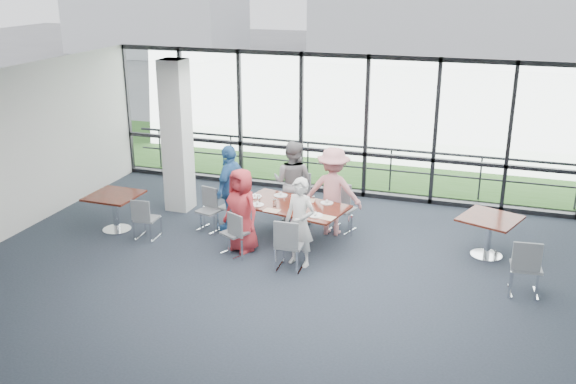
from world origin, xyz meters
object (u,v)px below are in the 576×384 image
(diner_far_left, at_px, (293,182))
(chair_main_fr, at_px, (343,209))
(chair_main_nr, at_px, (290,244))
(chair_spare_la, at_px, (147,219))
(diner_end, at_px, (231,188))
(chair_spare_r, at_px, (526,267))
(diner_near_right, at_px, (300,222))
(diner_far_right, at_px, (333,191))
(main_table, at_px, (293,211))
(chair_main_fl, at_px, (300,198))
(side_table_right, at_px, (490,223))
(chair_main_end, at_px, (232,207))
(chair_spare_lb, at_px, (209,211))
(side_table_left, at_px, (114,200))
(structural_column, at_px, (177,136))
(diner_near_left, at_px, (242,210))
(chair_main_nl, at_px, (235,233))

(diner_far_left, relative_size, chair_main_fr, 1.92)
(chair_main_nr, distance_m, chair_spare_la, 3.05)
(diner_end, distance_m, chair_main_nr, 2.20)
(chair_main_nr, xyz_separation_m, chair_spare_r, (3.81, 0.32, 0.01))
(diner_near_right, xyz_separation_m, diner_far_right, (0.19, 1.55, 0.08))
(main_table, xyz_separation_m, chair_main_fl, (-0.21, 1.11, -0.16))
(main_table, bearing_deg, chair_main_fr, 61.23)
(side_table_right, distance_m, chair_main_nr, 3.59)
(diner_far_left, xyz_separation_m, chair_main_end, (-1.04, -0.66, -0.41))
(chair_spare_la, bearing_deg, diner_far_left, 29.99)
(chair_spare_lb, height_order, chair_spare_r, chair_spare_r)
(chair_main_nr, bearing_deg, side_table_right, 24.53)
(main_table, distance_m, chair_spare_la, 2.80)
(side_table_left, xyz_separation_m, chair_spare_lb, (1.74, 0.58, -0.24))
(diner_far_right, bearing_deg, chair_spare_la, 21.99)
(diner_near_right, height_order, diner_far_right, diner_far_right)
(structural_column, relative_size, chair_spare_r, 3.42)
(main_table, relative_size, diner_near_left, 1.38)
(diner_far_right, bearing_deg, chair_main_nr, 80.44)
(side_table_right, height_order, chair_main_nl, chair_main_nl)
(chair_spare_lb, bearing_deg, diner_end, -135.45)
(chair_main_fr, bearing_deg, side_table_right, -168.06)
(chair_main_fr, xyz_separation_m, chair_spare_lb, (-2.50, -0.83, -0.04))
(side_table_right, xyz_separation_m, diner_near_left, (-4.29, -1.12, 0.13))
(side_table_left, xyz_separation_m, diner_near_left, (2.72, -0.08, 0.13))
(diner_far_left, height_order, chair_main_end, diner_far_left)
(structural_column, bearing_deg, chair_main_end, -24.07)
(main_table, bearing_deg, chair_main_end, -179.62)
(diner_far_right, relative_size, diner_end, 1.01)
(structural_column, distance_m, chair_main_fl, 2.89)
(structural_column, bearing_deg, chair_main_fr, -1.79)
(chair_main_nr, xyz_separation_m, chair_main_end, (-1.67, 1.42, -0.02))
(chair_main_fr, height_order, chair_spare_la, chair_main_fr)
(side_table_left, distance_m, diner_near_left, 2.73)
(diner_end, bearing_deg, diner_far_left, 128.86)
(diner_end, xyz_separation_m, chair_main_nr, (1.67, -1.37, -0.40))
(diner_near_right, bearing_deg, structural_column, 165.83)
(side_table_right, xyz_separation_m, chair_spare_la, (-6.22, -1.20, -0.24))
(chair_main_nl, bearing_deg, side_table_right, 44.08)
(diner_near_right, xyz_separation_m, diner_far_left, (-0.73, 1.85, 0.07))
(diner_end, xyz_separation_m, chair_spare_lb, (-0.39, -0.22, -0.45))
(diner_far_left, relative_size, chair_spare_lb, 2.10)
(main_table, distance_m, chair_main_nr, 1.19)
(main_table, distance_m, chair_main_fr, 1.15)
(chair_main_nl, distance_m, chair_spare_lb, 1.28)
(side_table_left, height_order, side_table_right, same)
(side_table_right, bearing_deg, chair_spare_r, -64.77)
(diner_far_right, relative_size, chair_main_nl, 2.11)
(diner_near_left, height_order, chair_main_end, diner_near_left)
(side_table_right, distance_m, chair_main_fr, 2.80)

